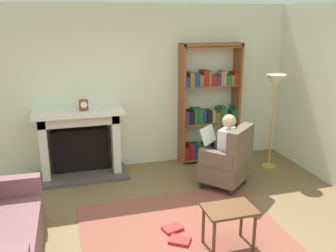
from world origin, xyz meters
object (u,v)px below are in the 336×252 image
object	(u,v)px
mantel_clock	(84,105)
seated_reader	(222,147)
side_table	(229,215)
armchair_reading	(228,161)
bookshelf	(209,108)
fireplace	(80,141)
floor_lamp	(275,90)

from	to	relation	value
mantel_clock	seated_reader	xyz separation A→B (m)	(1.92, -0.90, -0.57)
mantel_clock	side_table	world-z (taller)	mantel_clock
armchair_reading	seated_reader	world-z (taller)	seated_reader
bookshelf	armchair_reading	world-z (taller)	bookshelf
fireplace	side_table	bearing A→B (deg)	-60.16
mantel_clock	seated_reader	world-z (taller)	mantel_clock
fireplace	floor_lamp	xyz separation A→B (m)	(3.10, -0.58, 0.77)
mantel_clock	armchair_reading	xyz separation A→B (m)	(2.00, -0.99, -0.76)
floor_lamp	bookshelf	bearing A→B (deg)	145.08
floor_lamp	mantel_clock	bearing A→B (deg)	170.90
seated_reader	side_table	world-z (taller)	seated_reader
seated_reader	side_table	distance (m)	1.62
bookshelf	seated_reader	distance (m)	1.11
fireplace	floor_lamp	world-z (taller)	floor_lamp
mantel_clock	bookshelf	world-z (taller)	bookshelf
mantel_clock	side_table	bearing A→B (deg)	-60.67
fireplace	mantel_clock	size ratio (longest dim) A/B	8.55
bookshelf	mantel_clock	bearing A→B (deg)	-176.35
armchair_reading	seated_reader	xyz separation A→B (m)	(-0.08, 0.09, 0.20)
armchair_reading	seated_reader	bearing A→B (deg)	-90.00
armchair_reading	seated_reader	distance (m)	0.23
armchair_reading	floor_lamp	world-z (taller)	floor_lamp
bookshelf	armchair_reading	xyz separation A→B (m)	(-0.13, -1.13, -0.54)
bookshelf	side_table	xyz separation A→B (m)	(-0.78, -2.54, -0.55)
armchair_reading	side_table	world-z (taller)	armchair_reading
seated_reader	floor_lamp	distance (m)	1.38
fireplace	side_table	size ratio (longest dim) A/B	2.55
mantel_clock	seated_reader	bearing A→B (deg)	-25.11
mantel_clock	floor_lamp	distance (m)	3.06
mantel_clock	armchair_reading	size ratio (longest dim) A/B	0.17
armchair_reading	side_table	xyz separation A→B (m)	(-0.65, -1.42, -0.01)
side_table	armchair_reading	bearing A→B (deg)	65.42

